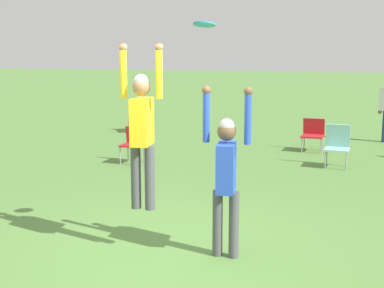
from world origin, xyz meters
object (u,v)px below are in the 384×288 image
Objects in this scene: camping_chair_0 at (313,132)px; camping_chair_1 at (134,141)px; person_jumping at (142,124)px; camping_chair_2 at (337,143)px; camping_chair_5 at (140,116)px; person_defending at (226,169)px; frisbee at (204,24)px.

camping_chair_1 is at bearing 39.45° from camping_chair_0.
camping_chair_2 is (1.91, 5.79, -1.07)m from person_jumping.
person_defending is at bearing 83.60° from camping_chair_5.
person_jumping is 1.36m from frisbee.
camping_chair_0 is (1.23, 7.50, -1.12)m from person_jumping.
person_defending is at bearing 83.36° from camping_chair_2.
frisbee is 0.29× the size of camping_chair_2.
camping_chair_5 reaches higher than camping_chair_0.
person_jumping is at bearing -165.28° from frisbee.
person_defending is at bearing 90.24° from camping_chair_0.
person_jumping is 2.37× the size of camping_chair_5.
person_defending is at bearing 124.07° from camping_chair_1.
camping_chair_1 is at bearing 16.04° from camping_chair_2.
frisbee is 10.30m from camping_chair_5.
camping_chair_2 is (1.20, 5.60, -2.21)m from frisbee.
frisbee is at bearing -104.63° from person_defending.
camping_chair_0 is at bearing 168.96° from person_defending.
frisbee is at bearing 88.04° from camping_chair_0.
frisbee reaches higher than camping_chair_2.
camping_chair_0 is at bearing -18.47° from person_jumping.
person_jumping reaches higher than camping_chair_0.
camping_chair_0 is at bearing 85.91° from frisbee.
camping_chair_2 is at bearing 77.87° from frisbee.
frisbee is 0.31× the size of camping_chair_5.
person_defending is (0.99, 0.16, -0.51)m from person_jumping.
frisbee is 5.95m from camping_chair_1.
person_jumping reaches higher than camping_chair_2.
person_jumping is at bearing -90.00° from person_defending.
person_defending reaches higher than camping_chair_1.
person_jumping is 9.97m from camping_chair_5.
frisbee is (-0.28, 0.03, 1.65)m from person_defending.
camping_chair_2 reaches higher than camping_chair_0.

